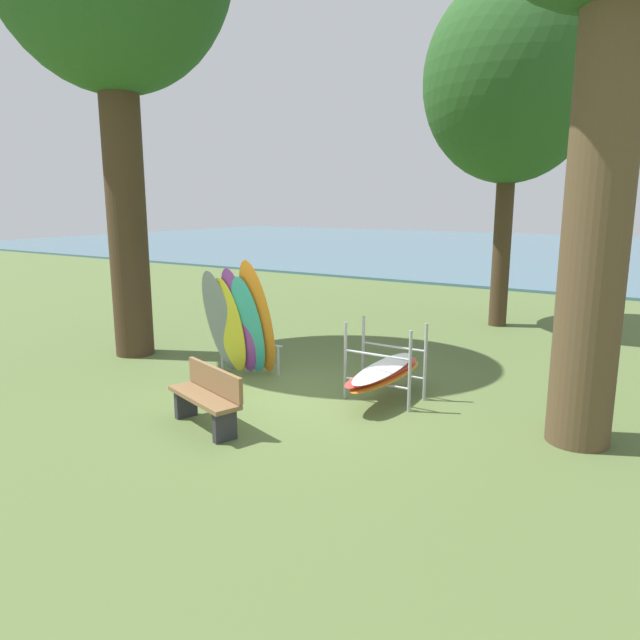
% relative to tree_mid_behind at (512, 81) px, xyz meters
% --- Properties ---
extents(ground_plane, '(80.00, 80.00, 0.00)m').
position_rel_tree_mid_behind_xyz_m(ground_plane, '(-1.20, -7.20, -5.86)').
color(ground_plane, '#566B38').
extents(lake_water, '(80.00, 36.00, 0.10)m').
position_rel_tree_mid_behind_xyz_m(lake_water, '(-1.20, 24.00, -5.81)').
color(lake_water, '#477084').
rests_on(lake_water, ground).
extents(tree_mid_behind, '(4.15, 4.15, 8.28)m').
position_rel_tree_mid_behind_xyz_m(tree_mid_behind, '(0.00, 0.00, 0.00)').
color(tree_mid_behind, '#42301E').
rests_on(tree_mid_behind, ground).
extents(leaning_board_pile, '(1.34, 1.12, 2.16)m').
position_rel_tree_mid_behind_xyz_m(leaning_board_pile, '(-2.67, -6.91, -4.88)').
color(leaning_board_pile, gray).
rests_on(leaning_board_pile, ground).
extents(board_storage_rack, '(1.15, 2.13, 1.25)m').
position_rel_tree_mid_behind_xyz_m(board_storage_rack, '(0.05, -6.65, -5.39)').
color(board_storage_rack, '#9EA0A5').
rests_on(board_storage_rack, ground).
extents(park_bench, '(1.46, 0.84, 0.85)m').
position_rel_tree_mid_behind_xyz_m(park_bench, '(-1.51, -9.01, -5.41)').
color(park_bench, '#2D2D33').
rests_on(park_bench, ground).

